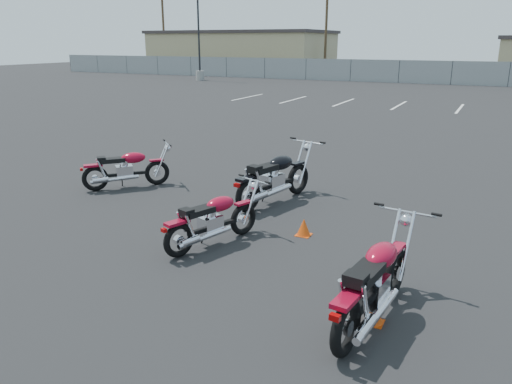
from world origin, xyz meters
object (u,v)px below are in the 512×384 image
at_px(motorcycle_third_red, 213,220).
at_px(motorcycle_rear_red, 375,283).
at_px(motorcycle_second_black, 275,178).
at_px(motorcycle_front_red, 126,169).

relative_size(motorcycle_third_red, motorcycle_rear_red, 0.85).
bearing_deg(motorcycle_second_black, motorcycle_third_red, -89.26).
bearing_deg(motorcycle_second_black, motorcycle_front_red, -171.74).
xyz_separation_m(motorcycle_second_black, motorcycle_third_red, (0.03, -2.54, -0.09)).
distance_m(motorcycle_second_black, motorcycle_third_red, 2.54).
bearing_deg(motorcycle_second_black, motorcycle_rear_red, -51.27).
xyz_separation_m(motorcycle_front_red, motorcycle_second_black, (3.51, 0.51, 0.08)).
xyz_separation_m(motorcycle_third_red, motorcycle_rear_red, (2.95, -1.18, 0.07)).
distance_m(motorcycle_front_red, motorcycle_second_black, 3.55).
distance_m(motorcycle_front_red, motorcycle_rear_red, 7.23).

